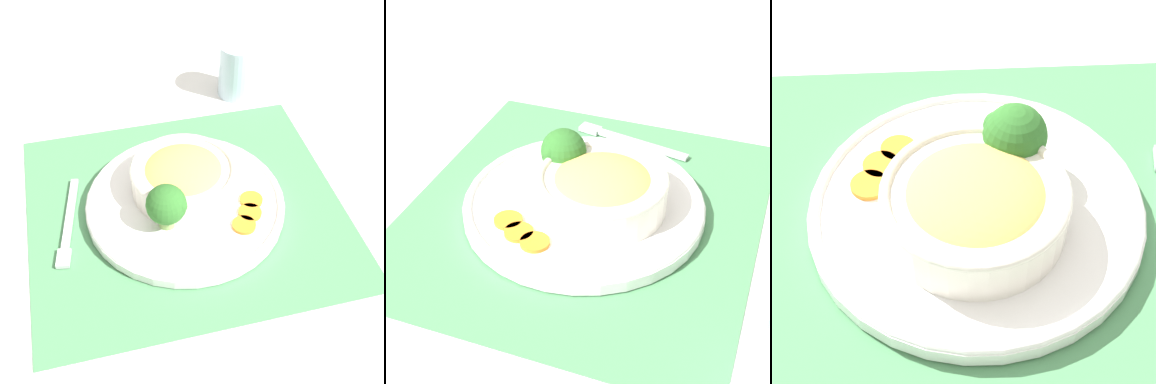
# 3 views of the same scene
# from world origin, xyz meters

# --- Properties ---
(ground_plane) EXTENTS (4.00, 4.00, 0.00)m
(ground_plane) POSITION_xyz_m (0.00, 0.00, 0.00)
(ground_plane) COLOR white
(placemat) EXTENTS (0.56, 0.52, 0.00)m
(placemat) POSITION_xyz_m (0.00, 0.00, 0.00)
(placemat) COLOR #4C8C59
(placemat) RESTS_ON ground_plane
(plate) EXTENTS (0.32, 0.32, 0.02)m
(plate) POSITION_xyz_m (0.00, 0.00, 0.02)
(plate) COLOR white
(plate) RESTS_ON placemat
(bowl) EXTENTS (0.17, 0.17, 0.06)m
(bowl) POSITION_xyz_m (0.00, -0.03, 0.05)
(bowl) COLOR silver
(bowl) RESTS_ON plate
(broccoli_floret) EXTENTS (0.06, 0.06, 0.08)m
(broccoli_floret) POSITION_xyz_m (0.03, 0.05, 0.06)
(broccoli_floret) COLOR #84AD5B
(broccoli_floret) RESTS_ON plate
(carrot_slice_near) EXTENTS (0.04, 0.04, 0.01)m
(carrot_slice_near) POSITION_xyz_m (-0.08, 0.06, 0.02)
(carrot_slice_near) COLOR orange
(carrot_slice_near) RESTS_ON plate
(carrot_slice_middle) EXTENTS (0.04, 0.04, 0.01)m
(carrot_slice_middle) POSITION_xyz_m (-0.10, 0.04, 0.02)
(carrot_slice_middle) COLOR orange
(carrot_slice_middle) RESTS_ON plate
(carrot_slice_far) EXTENTS (0.04, 0.04, 0.01)m
(carrot_slice_far) POSITION_xyz_m (-0.11, 0.01, 0.02)
(carrot_slice_far) COLOR orange
(carrot_slice_far) RESTS_ON plate
(water_glass) EXTENTS (0.08, 0.08, 0.11)m
(water_glass) POSITION_xyz_m (-0.14, -0.31, 0.05)
(water_glass) COLOR silver
(water_glass) RESTS_ON ground_plane
(fork) EXTENTS (0.03, 0.18, 0.01)m
(fork) POSITION_xyz_m (0.19, 0.03, 0.01)
(fork) COLOR silver
(fork) RESTS_ON placemat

